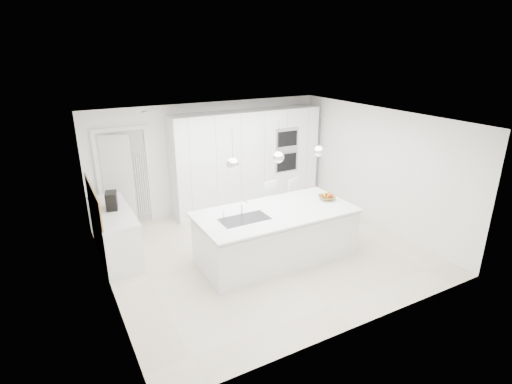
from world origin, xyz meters
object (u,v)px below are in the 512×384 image
bar_stool_right (297,205)px  bar_stool_left (273,210)px  island_base (277,236)px  fruit_bowl (327,198)px  espresso_machine (112,201)px

bar_stool_right → bar_stool_left: bearing=161.4°
island_base → fruit_bowl: 1.26m
bar_stool_left → bar_stool_right: bar_stool_left is taller
island_base → bar_stool_left: size_ratio=2.53×
bar_stool_left → bar_stool_right: 0.59m
espresso_machine → bar_stool_right: 3.65m
espresso_machine → bar_stool_left: 3.08m
espresso_machine → bar_stool_right: size_ratio=0.30×
espresso_machine → island_base: bearing=-18.7°
espresso_machine → bar_stool_left: (2.95, -0.72, -0.51)m
island_base → bar_stool_left: (0.42, 0.82, 0.12)m
espresso_machine → bar_stool_left: bearing=-1.0°
fruit_bowl → bar_stool_left: (-0.73, 0.76, -0.39)m
bar_stool_left → fruit_bowl: bearing=-61.4°
bar_stool_right → island_base: bearing=-161.4°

